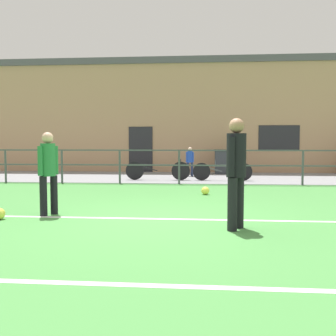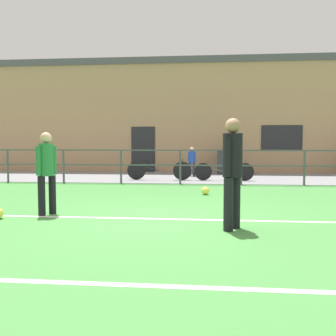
{
  "view_description": "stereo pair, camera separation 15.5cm",
  "coord_description": "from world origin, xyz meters",
  "px_view_note": "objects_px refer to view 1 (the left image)",
  "views": [
    {
      "loc": [
        0.76,
        -6.96,
        1.41
      ],
      "look_at": [
        -0.15,
        3.48,
        0.71
      ],
      "focal_mm": 41.97,
      "sensor_mm": 36.0,
      "label": 1
    },
    {
      "loc": [
        0.91,
        -6.94,
        1.41
      ],
      "look_at": [
        -0.15,
        3.48,
        0.71
      ],
      "focal_mm": 41.97,
      "sensor_mm": 36.0,
      "label": 2
    }
  ],
  "objects_px": {
    "player_goalkeeper": "(236,167)",
    "bicycle_parked_1": "(222,171)",
    "spectator_child": "(190,160)",
    "trash_bin_0": "(222,162)",
    "player_winger": "(48,168)",
    "bicycle_parked_2": "(157,170)",
    "soccer_ball_spare": "(205,191)"
  },
  "relations": [
    {
      "from": "player_winger",
      "to": "spectator_child",
      "type": "bearing_deg",
      "value": -161.92
    },
    {
      "from": "spectator_child",
      "to": "bicycle_parked_1",
      "type": "bearing_deg",
      "value": 134.12
    },
    {
      "from": "player_winger",
      "to": "bicycle_parked_2",
      "type": "distance_m",
      "value": 7.04
    },
    {
      "from": "spectator_child",
      "to": "bicycle_parked_2",
      "type": "distance_m",
      "value": 2.02
    },
    {
      "from": "player_goalkeeper",
      "to": "bicycle_parked_2",
      "type": "distance_m",
      "value": 8.16
    },
    {
      "from": "player_goalkeeper",
      "to": "player_winger",
      "type": "bearing_deg",
      "value": -76.41
    },
    {
      "from": "bicycle_parked_1",
      "to": "bicycle_parked_2",
      "type": "xyz_separation_m",
      "value": [
        -2.35,
        0.0,
        0.02
      ]
    },
    {
      "from": "player_goalkeeper",
      "to": "spectator_child",
      "type": "bearing_deg",
      "value": -144.99
    },
    {
      "from": "player_goalkeeper",
      "to": "soccer_ball_spare",
      "type": "bearing_deg",
      "value": -144.9
    },
    {
      "from": "player_winger",
      "to": "spectator_child",
      "type": "xyz_separation_m",
      "value": [
        2.45,
        8.55,
        -0.22
      ]
    },
    {
      "from": "bicycle_parked_2",
      "to": "trash_bin_0",
      "type": "relative_size",
      "value": 2.24
    },
    {
      "from": "soccer_ball_spare",
      "to": "bicycle_parked_1",
      "type": "bearing_deg",
      "value": 80.31
    },
    {
      "from": "bicycle_parked_2",
      "to": "soccer_ball_spare",
      "type": "bearing_deg",
      "value": -65.37
    },
    {
      "from": "player_winger",
      "to": "bicycle_parked_1",
      "type": "xyz_separation_m",
      "value": [
        3.66,
        6.9,
        -0.55
      ]
    },
    {
      "from": "bicycle_parked_2",
      "to": "trash_bin_0",
      "type": "distance_m",
      "value": 3.86
    },
    {
      "from": "bicycle_parked_2",
      "to": "player_goalkeeper",
      "type": "bearing_deg",
      "value": -74.58
    },
    {
      "from": "soccer_ball_spare",
      "to": "spectator_child",
      "type": "distance_m",
      "value": 5.44
    },
    {
      "from": "player_goalkeeper",
      "to": "trash_bin_0",
      "type": "height_order",
      "value": "player_goalkeeper"
    },
    {
      "from": "trash_bin_0",
      "to": "bicycle_parked_1",
      "type": "bearing_deg",
      "value": -92.65
    },
    {
      "from": "soccer_ball_spare",
      "to": "player_goalkeeper",
      "type": "bearing_deg",
      "value": -83.69
    },
    {
      "from": "bicycle_parked_1",
      "to": "player_winger",
      "type": "bearing_deg",
      "value": -117.97
    },
    {
      "from": "spectator_child",
      "to": "bicycle_parked_2",
      "type": "xyz_separation_m",
      "value": [
        -1.13,
        -1.65,
        -0.32
      ]
    },
    {
      "from": "soccer_ball_spare",
      "to": "player_winger",
      "type": "bearing_deg",
      "value": -133.67
    },
    {
      "from": "spectator_child",
      "to": "player_goalkeeper",
      "type": "bearing_deg",
      "value": 103.93
    },
    {
      "from": "player_winger",
      "to": "trash_bin_0",
      "type": "xyz_separation_m",
      "value": [
        3.8,
        9.85,
        -0.35
      ]
    },
    {
      "from": "player_winger",
      "to": "bicycle_parked_2",
      "type": "relative_size",
      "value": 0.68
    },
    {
      "from": "bicycle_parked_1",
      "to": "spectator_child",
      "type": "bearing_deg",
      "value": 126.41
    },
    {
      "from": "player_goalkeeper",
      "to": "trash_bin_0",
      "type": "xyz_separation_m",
      "value": [
        0.32,
        10.79,
        -0.46
      ]
    },
    {
      "from": "player_goalkeeper",
      "to": "player_winger",
      "type": "relative_size",
      "value": 1.12
    },
    {
      "from": "spectator_child",
      "to": "trash_bin_0",
      "type": "bearing_deg",
      "value": -128.34
    },
    {
      "from": "spectator_child",
      "to": "soccer_ball_spare",
      "type": "bearing_deg",
      "value": 103.86
    },
    {
      "from": "player_goalkeeper",
      "to": "bicycle_parked_1",
      "type": "distance_m",
      "value": 7.87
    }
  ]
}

